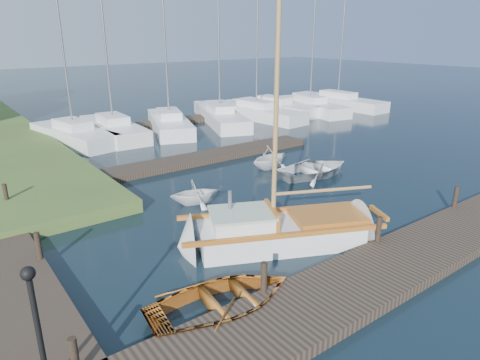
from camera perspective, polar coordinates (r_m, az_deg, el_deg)
ground at (r=16.10m, az=0.00°, el=-4.04°), size 160.00×160.00×0.00m
near_dock at (r=12.28m, az=17.36°, el=-12.02°), size 18.00×2.20×0.30m
far_dock at (r=22.22m, az=-5.89°, el=2.81°), size 14.00×1.60×0.30m
pontoon at (r=34.22m, az=-2.60°, el=8.59°), size 30.00×1.60×0.30m
mooring_post_0 at (r=8.97m, az=-21.21°, el=-21.09°), size 0.16×0.16×0.80m
mooring_post_1 at (r=10.63m, az=3.21°, el=-12.81°), size 0.16×0.16×0.80m
mooring_post_2 at (r=13.63m, az=18.01°, el=-6.25°), size 0.16×0.16×0.80m
mooring_post_3 at (r=17.30m, az=26.81°, el=-2.03°), size 0.16×0.16×0.80m
mooring_post_4 at (r=13.27m, az=-25.29°, el=-7.93°), size 0.16×0.16×0.80m
mooring_post_5 at (r=17.89m, az=-28.75°, el=-1.69°), size 0.16×0.16×0.80m
lamp_post at (r=8.23m, az=-25.65°, el=-15.65°), size 0.24×0.24×2.44m
sailboat at (r=13.62m, az=5.88°, el=-7.05°), size 7.32×4.76×9.83m
dinghy at (r=10.50m, az=-2.24°, el=-15.31°), size 3.99×3.07×0.77m
tender_b at (r=16.66m, az=-5.93°, el=-1.40°), size 2.39×2.21×1.05m
tender_c at (r=20.25m, az=9.95°, el=1.72°), size 4.02×3.05×0.78m
tender_d at (r=21.04m, az=4.07°, el=3.28°), size 2.64×2.37×1.25m
marina_boat_0 at (r=27.82m, az=-21.28°, el=5.78°), size 3.51×7.49×9.71m
marina_boat_1 at (r=28.75m, az=-16.52°, el=6.68°), size 2.49×7.57×9.53m
marina_boat_2 at (r=29.74m, az=-9.39°, el=7.61°), size 4.71×8.04×10.60m
marina_boat_3 at (r=32.32m, az=-2.70°, el=8.74°), size 5.59×9.99×12.32m
marina_boat_4 at (r=33.73m, az=2.19°, el=9.16°), size 3.01×9.00×10.00m
marina_boat_5 at (r=35.92m, az=4.57°, el=9.74°), size 3.14×8.06×11.83m
marina_boat_6 at (r=36.97m, az=9.29°, el=9.80°), size 3.65×8.56×10.24m
marina_boat_7 at (r=40.07m, az=12.90°, el=10.28°), size 2.50×9.37×12.13m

